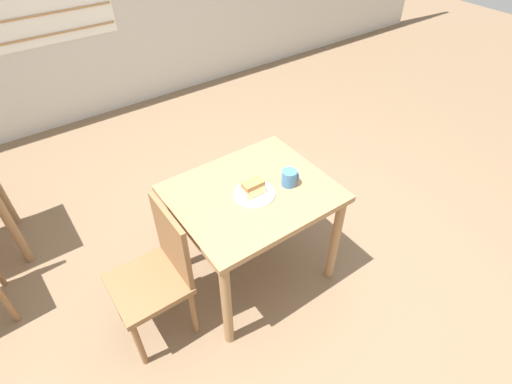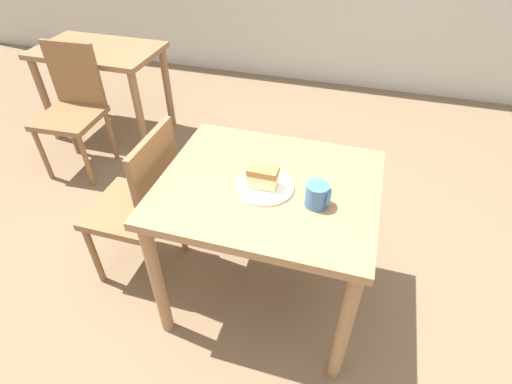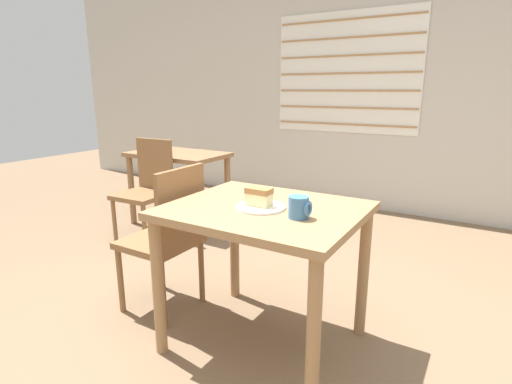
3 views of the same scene
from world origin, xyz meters
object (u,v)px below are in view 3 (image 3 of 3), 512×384
at_px(dining_table_near, 265,229).
at_px(dining_table_far, 178,166).
at_px(chair_near_window, 168,235).
at_px(plate, 261,207).
at_px(cake_slice, 259,197).
at_px(coffee_mug, 299,207).
at_px(chair_far_corner, 147,187).

distance_m(dining_table_near, dining_table_far, 2.15).
bearing_deg(chair_near_window, plate, 87.52).
xyz_separation_m(dining_table_near, dining_table_far, (-1.73, 1.29, -0.05)).
height_order(dining_table_near, cake_slice, cake_slice).
relative_size(dining_table_near, coffee_mug, 9.30).
xyz_separation_m(dining_table_far, coffee_mug, (1.95, -1.37, 0.22)).
bearing_deg(dining_table_near, coffee_mug, -19.13).
distance_m(dining_table_near, chair_far_corner, 1.86).
bearing_deg(coffee_mug, dining_table_near, 160.87).
relative_size(dining_table_far, chair_near_window, 1.04).
bearing_deg(coffee_mug, dining_table_far, 144.98).
relative_size(chair_near_window, plate, 3.71).
height_order(dining_table_far, coffee_mug, coffee_mug).
bearing_deg(chair_far_corner, cake_slice, -29.94).
relative_size(cake_slice, coffee_mug, 1.24).
bearing_deg(plate, chair_near_window, 177.52).
bearing_deg(chair_far_corner, coffee_mug, -28.06).
height_order(chair_near_window, cake_slice, chair_near_window).
distance_m(chair_near_window, cake_slice, 0.73).
distance_m(dining_table_near, plate, 0.13).
relative_size(plate, cake_slice, 1.96).
xyz_separation_m(dining_table_near, coffee_mug, (0.22, -0.08, 0.17)).
distance_m(dining_table_far, chair_near_window, 1.67).
bearing_deg(cake_slice, plate, -0.68).
height_order(dining_table_far, chair_far_corner, chair_far_corner).
distance_m(plate, coffee_mug, 0.24).
bearing_deg(plate, chair_far_corner, 153.25).
bearing_deg(coffee_mug, cake_slice, 169.42).
xyz_separation_m(dining_table_near, chair_far_corner, (-1.67, 0.81, -0.16)).
bearing_deg(dining_table_near, chair_near_window, -179.63).
height_order(plate, cake_slice, cake_slice).
xyz_separation_m(plate, cake_slice, (-0.01, 0.00, 0.05)).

